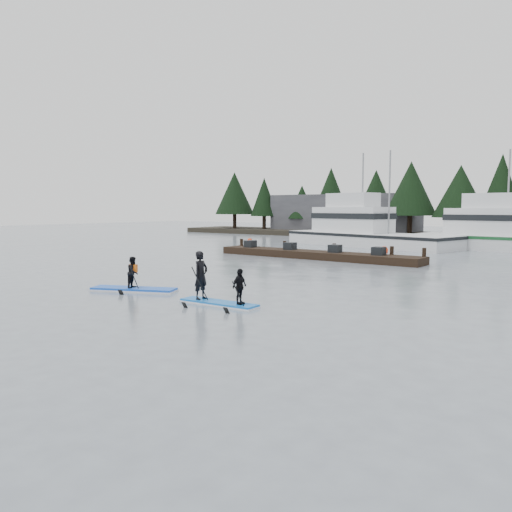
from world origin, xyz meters
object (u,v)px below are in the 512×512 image
Objects in this scene: paddleboard_duo at (216,285)px; fishing_boat_medium at (510,242)px; paddleboard_solo at (134,281)px; fishing_boat_large at (364,238)px; floating_dock at (315,255)px.

fishing_boat_medium is at bearing 80.21° from paddleboard_duo.
paddleboard_duo is at bearing -25.07° from paddleboard_solo.
fishing_boat_medium is 5.08× the size of paddleboard_duo.
floating_dock is (1.94, -12.39, -0.43)m from fishing_boat_large.
fishing_boat_large is at bearing -165.44° from fishing_boat_medium.
paddleboard_solo is at bearing 176.20° from paddleboard_duo.
paddleboard_solo is (-8.99, -30.20, -0.22)m from fishing_boat_medium.
paddleboard_solo is 4.52m from paddleboard_duo.
paddleboard_duo reaches higher than paddleboard_solo.
fishing_boat_large is 1.12× the size of floating_dock.
fishing_boat_medium is at bearing 25.27° from fishing_boat_large.
floating_dock is at bearing -66.28° from fishing_boat_large.
fishing_boat_large is 29.12m from paddleboard_duo.
fishing_boat_medium reaches higher than paddleboard_duo.
paddleboard_solo is at bearing -70.37° from fishing_boat_large.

